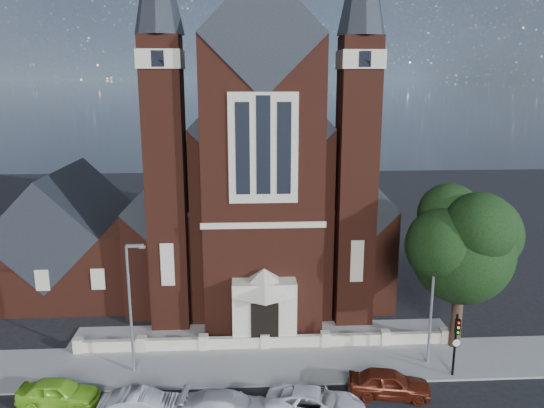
{
  "coord_description": "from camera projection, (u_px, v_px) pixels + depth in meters",
  "views": [
    {
      "loc": [
        -1.27,
        -25.2,
        17.22
      ],
      "look_at": [
        0.77,
        12.0,
        8.47
      ],
      "focal_mm": 35.0,
      "sensor_mm": 36.0,
      "label": 1
    }
  ],
  "objects": [
    {
      "name": "traffic_signal",
      "position": [
        456.0,
        337.0,
        30.86
      ],
      "size": [
        0.28,
        0.42,
        4.0
      ],
      "color": "black",
      "rests_on": "ground"
    },
    {
      "name": "car_silver_b",
      "position": [
        228.0,
        407.0,
        27.43
      ],
      "size": [
        5.16,
        2.61,
        1.44
      ],
      "primitive_type": "imported",
      "rotation": [
        0.0,
        0.0,
        1.45
      ],
      "color": "#B9BAC1",
      "rests_on": "ground"
    },
    {
      "name": "street_tree",
      "position": [
        466.0,
        248.0,
        33.13
      ],
      "size": [
        6.4,
        6.6,
        10.7
      ],
      "color": "black",
      "rests_on": "ground"
    },
    {
      "name": "forecourt_paving",
      "position": [
        264.0,
        334.0,
        36.76
      ],
      "size": [
        26.0,
        3.0,
        0.14
      ],
      "primitive_type": "cube",
      "color": "gray",
      "rests_on": "ground"
    },
    {
      "name": "car_white_suv",
      "position": [
        316.0,
        404.0,
        27.66
      ],
      "size": [
        5.68,
        3.69,
        1.45
      ],
      "primitive_type": "imported",
      "rotation": [
        0.0,
        0.0,
        1.31
      ],
      "color": "white",
      "rests_on": "ground"
    },
    {
      "name": "car_lime_van",
      "position": [
        59.0,
        393.0,
        28.61
      ],
      "size": [
        4.5,
        2.16,
        1.48
      ],
      "primitive_type": "imported",
      "rotation": [
        0.0,
        0.0,
        1.48
      ],
      "color": "#90DA2B",
      "rests_on": "ground"
    },
    {
      "name": "car_silver_a",
      "position": [
        143.0,
        406.0,
        27.47
      ],
      "size": [
        4.51,
        1.58,
        1.48
      ],
      "primitive_type": "imported",
      "rotation": [
        0.0,
        0.0,
        1.57
      ],
      "color": "#A5A8AC",
      "rests_on": "ground"
    },
    {
      "name": "forecourt_wall",
      "position": [
        265.0,
        348.0,
        34.82
      ],
      "size": [
        24.0,
        0.4,
        0.9
      ],
      "primitive_type": "cube",
      "color": "#B1A78C",
      "rests_on": "ground"
    },
    {
      "name": "parish_hall",
      "position": [
        68.0,
        242.0,
        44.23
      ],
      "size": [
        12.0,
        12.2,
        10.24
      ],
      "color": "#481E13",
      "rests_on": "ground"
    },
    {
      "name": "car_dark_red",
      "position": [
        389.0,
        383.0,
        29.44
      ],
      "size": [
        4.78,
        2.58,
        1.55
      ],
      "primitive_type": "imported",
      "rotation": [
        0.0,
        0.0,
        1.4
      ],
      "color": "#581C0F",
      "rests_on": "ground"
    },
    {
      "name": "street_lamp_left",
      "position": [
        131.0,
        302.0,
        30.92
      ],
      "size": [
        1.16,
        0.22,
        8.09
      ],
      "color": "gray",
      "rests_on": "ground"
    },
    {
      "name": "street_lamp_right",
      "position": [
        434.0,
        295.0,
        31.88
      ],
      "size": [
        1.16,
        0.22,
        8.09
      ],
      "color": "gray",
      "rests_on": "ground"
    },
    {
      "name": "ground",
      "position": [
        261.0,
        297.0,
        43.08
      ],
      "size": [
        120.0,
        120.0,
        0.0
      ],
      "primitive_type": "plane",
      "color": "black",
      "rests_on": "ground"
    },
    {
      "name": "church",
      "position": [
        257.0,
        180.0,
        48.93
      ],
      "size": [
        20.01,
        34.9,
        29.2
      ],
      "color": "#481E13",
      "rests_on": "ground"
    },
    {
      "name": "pavement_strip",
      "position": [
        266.0,
        364.0,
        32.88
      ],
      "size": [
        60.0,
        5.0,
        0.12
      ],
      "primitive_type": "cube",
      "color": "gray",
      "rests_on": "ground"
    }
  ]
}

